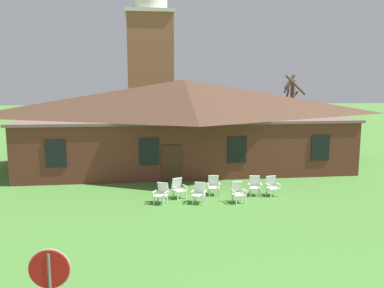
% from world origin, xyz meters
% --- Properties ---
extents(brick_building, '(20.87, 10.40, 5.79)m').
position_xyz_m(brick_building, '(-0.00, 20.86, 2.95)').
color(brick_building, brown).
rests_on(brick_building, ground).
extents(dome_tower, '(5.18, 5.18, 18.82)m').
position_xyz_m(dome_tower, '(-1.84, 38.24, 8.59)').
color(dome_tower, '#93563D').
rests_on(dome_tower, ground).
extents(stop_sign, '(0.81, 0.09, 2.43)m').
position_xyz_m(stop_sign, '(-4.64, 1.34, 1.71)').
color(stop_sign, slate).
rests_on(stop_sign, ground).
extents(lawn_chair_by_porch, '(0.81, 0.85, 0.96)m').
position_xyz_m(lawn_chair_by_porch, '(-2.02, 11.84, 0.50)').
color(lawn_chair_by_porch, silver).
rests_on(lawn_chair_by_porch, ground).
extents(lawn_chair_near_door, '(0.79, 0.83, 0.96)m').
position_xyz_m(lawn_chair_near_door, '(-1.15, 12.64, 0.50)').
color(lawn_chair_near_door, silver).
rests_on(lawn_chair_near_door, ground).
extents(lawn_chair_left_end, '(0.79, 0.83, 0.96)m').
position_xyz_m(lawn_chair_left_end, '(-0.27, 11.68, 0.50)').
color(lawn_chair_left_end, white).
rests_on(lawn_chair_left_end, ground).
extents(lawn_chair_middle, '(0.68, 0.72, 0.96)m').
position_xyz_m(lawn_chair_middle, '(0.64, 12.96, 0.50)').
color(lawn_chair_middle, silver).
rests_on(lawn_chair_middle, ground).
extents(lawn_chair_right_end, '(0.72, 0.76, 0.96)m').
position_xyz_m(lawn_chair_right_end, '(1.54, 11.57, 0.50)').
color(lawn_chair_right_end, white).
rests_on(lawn_chair_right_end, ground).
extents(lawn_chair_far_side, '(0.71, 0.74, 0.96)m').
position_xyz_m(lawn_chair_far_side, '(2.66, 12.64, 0.50)').
color(lawn_chair_far_side, white).
rests_on(lawn_chair_far_side, ground).
extents(lawn_chair_under_eave, '(0.70, 0.74, 0.96)m').
position_xyz_m(lawn_chair_under_eave, '(3.50, 12.49, 0.50)').
color(lawn_chair_under_eave, white).
rests_on(lawn_chair_under_eave, ground).
extents(bare_tree_beside_building, '(1.65, 1.61, 6.23)m').
position_xyz_m(bare_tree_beside_building, '(9.07, 24.52, 3.38)').
color(bare_tree_beside_building, brown).
rests_on(bare_tree_beside_building, ground).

